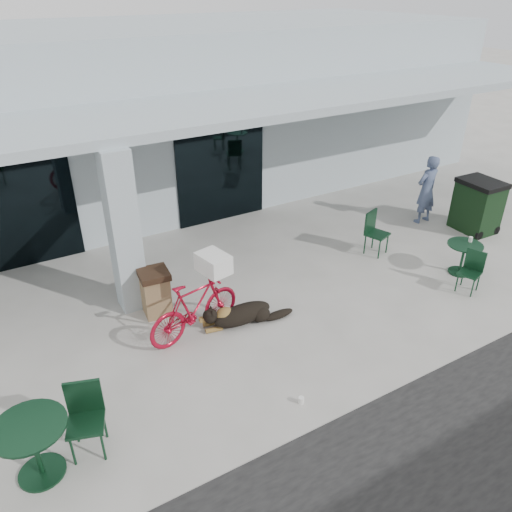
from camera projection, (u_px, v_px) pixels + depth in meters
ground at (260, 344)px, 8.66m from camera, size 80.00×80.00×0.00m
building at (106, 114)px, 13.97m from camera, size 22.00×7.00×4.50m
storefront_glass_left at (6, 210)px, 10.35m from camera, size 2.80×0.06×2.70m
storefront_glass_right at (221, 170)px, 12.55m from camera, size 2.40×0.06×2.70m
column at (124, 233)px, 8.97m from camera, size 0.50×0.50×3.12m
overhang at (168, 115)px, 9.81m from camera, size 22.00×2.80×0.18m
bicycle at (195, 308)px, 8.66m from camera, size 1.92×0.89×1.11m
laundry_basket at (213, 263)px, 8.57m from camera, size 0.53×0.64×0.34m
dog at (243, 313)px, 9.10m from camera, size 1.37×0.68×0.44m
cup_near_dog at (301, 400)px, 7.44m from camera, size 0.10×0.10×0.11m
cafe_table_near at (36, 450)px, 6.20m from camera, size 1.04×1.04×0.85m
cafe_chair_near at (86, 423)px, 6.47m from camera, size 0.61×0.64×1.04m
cafe_table_far at (462, 258)px, 10.62m from camera, size 0.97×0.97×0.69m
cafe_chair_far_a at (377, 234)px, 11.30m from camera, size 0.59×0.62×1.00m
cafe_chair_far_b at (470, 273)px, 9.94m from camera, size 0.53×0.51×0.86m
person at (427, 190)px, 12.63m from camera, size 0.66×0.45×1.76m
cup_on_table at (471, 239)px, 10.53m from camera, size 0.11×0.11×0.11m
trash_receptacle at (156, 292)px, 9.27m from camera, size 0.59×0.59×0.91m
wheeled_bin at (477, 206)px, 12.31m from camera, size 0.84×1.05×1.30m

